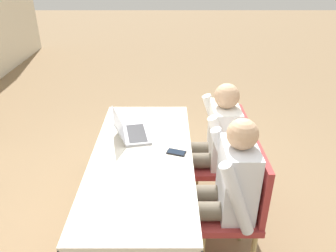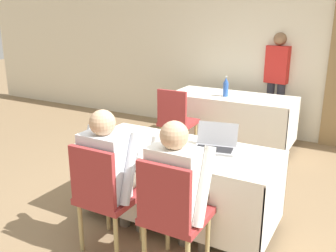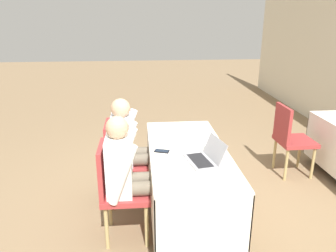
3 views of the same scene
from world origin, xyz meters
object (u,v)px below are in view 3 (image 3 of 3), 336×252
chair_near_left (121,159)px  person_white_shirt (128,171)px  cell_phone (162,151)px  chair_near_right (117,187)px  laptop (204,158)px  chair_far_spare (290,137)px  person_checkered_shirt (130,145)px

chair_near_left → person_white_shirt: 0.64m
cell_phone → chair_near_right: size_ratio=0.17×
cell_phone → chair_near_right: bearing=-38.5°
person_white_shirt → laptop: bearing=-89.6°
laptop → cell_phone: (-0.26, -0.37, -0.04)m
chair_far_spare → laptop: bearing=128.0°
chair_far_spare → chair_near_right: bearing=116.0°
laptop → chair_far_spare: bearing=117.8°
cell_phone → person_checkered_shirt: person_checkered_shirt is taller
laptop → person_checkered_shirt: size_ratio=0.34×
person_checkered_shirt → person_white_shirt: size_ratio=1.00×
laptop → chair_far_spare: laptop is taller
chair_near_right → person_white_shirt: 0.19m
laptop → chair_near_left: size_ratio=0.44×
laptop → chair_near_right: size_ratio=0.44×
chair_near_right → cell_phone: bearing=-57.6°
chair_near_right → person_white_shirt: (0.00, 0.10, 0.16)m
chair_far_spare → cell_phone: bearing=114.7°
cell_phone → chair_near_left: bearing=-109.4°
chair_far_spare → person_white_shirt: bearing=117.2°
chair_near_right → person_white_shirt: bearing=-90.0°
chair_near_right → chair_far_spare: (-1.09, 2.13, 0.00)m
laptop → chair_near_left: laptop is taller
laptop → cell_phone: laptop is taller
laptop → person_white_shirt: (0.01, -0.69, -0.10)m
person_checkered_shirt → person_white_shirt: same height
cell_phone → person_checkered_shirt: 0.47m
chair_near_left → chair_near_right: 0.61m
chair_near_left → chair_near_right: size_ratio=1.00×
laptop → person_white_shirt: 0.69m
chair_far_spare → person_white_shirt: 2.30m
chair_near_right → chair_far_spare: size_ratio=1.00×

